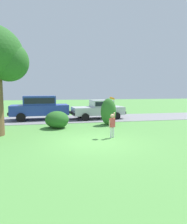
# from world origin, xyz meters

# --- Properties ---
(ground_plane) EXTENTS (80.00, 80.00, 0.00)m
(ground_plane) POSITION_xyz_m (0.00, 0.00, 0.00)
(ground_plane) COLOR #518E42
(driveway_strip) EXTENTS (28.00, 4.40, 0.02)m
(driveway_strip) POSITION_xyz_m (0.00, 7.56, 0.01)
(driveway_strip) COLOR slate
(driveway_strip) RESTS_ON ground
(shrub_near_tree) EXTENTS (1.48, 1.47, 1.07)m
(shrub_near_tree) POSITION_xyz_m (-1.51, 3.82, 0.52)
(shrub_near_tree) COLOR #286023
(shrub_near_tree) RESTS_ON ground
(shrub_centre_left) EXTENTS (1.06, 1.10, 1.83)m
(shrub_centre_left) POSITION_xyz_m (1.95, 4.34, 0.80)
(shrub_centre_left) COLOR #33702B
(shrub_centre_left) RESTS_ON ground
(parked_sedan) EXTENTS (4.54, 2.39, 1.56)m
(parked_sedan) POSITION_xyz_m (1.94, 7.33, 0.85)
(parked_sedan) COLOR silver
(parked_sedan) RESTS_ON ground
(parked_suv) EXTENTS (4.82, 2.36, 1.92)m
(parked_suv) POSITION_xyz_m (-2.85, 7.78, 1.08)
(parked_suv) COLOR #28429E
(parked_suv) RESTS_ON ground
(child_thrower) EXTENTS (0.39, 0.36, 1.29)m
(child_thrower) POSITION_xyz_m (1.11, 0.66, 0.72)
(child_thrower) COLOR white
(child_thrower) RESTS_ON ground
(frisbee) EXTENTS (0.29, 0.28, 0.20)m
(frisbee) POSITION_xyz_m (1.20, 1.02, 1.97)
(frisbee) COLOR orange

